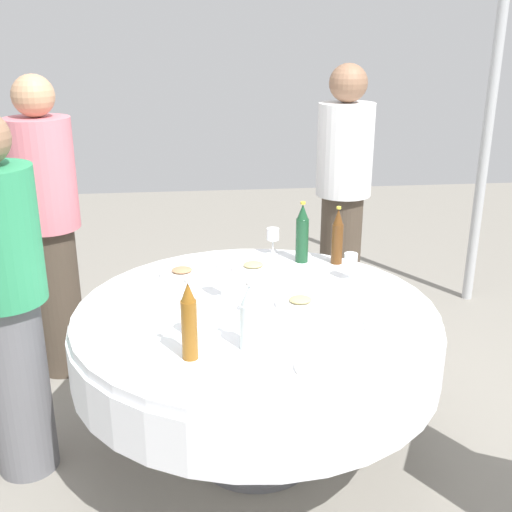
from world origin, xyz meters
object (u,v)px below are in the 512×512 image
Objects in this scene: wine_glass_rear at (223,274)px; plate_front at (182,273)px; dining_table at (256,339)px; person_far at (49,226)px; wine_glass_mid at (195,311)px; plate_south at (300,303)px; plate_near at (253,267)px; bottle_brown_far at (337,237)px; bottle_dark_green_north at (302,234)px; bottle_amber_west at (189,322)px; wine_glass_inner at (273,235)px; wine_glass_south at (257,295)px; plate_outer at (323,367)px; wine_glass_west at (351,262)px; bottle_clear_east at (249,318)px; person_north at (5,297)px; person_east at (343,196)px.

wine_glass_rear reaches higher than plate_front.
dining_table is 1.39m from person_far.
dining_table is 10.64× the size of wine_glass_mid.
plate_south is 0.47m from plate_near.
plate_south is at bearing 60.98° from bottle_brown_far.
bottle_dark_green_north is (0.17, -0.04, 0.01)m from bottle_brown_far.
bottle_amber_west is at bearing 82.96° from wine_glass_mid.
wine_glass_mid is at bearing 64.81° from wine_glass_inner.
plate_outer is (-0.18, 0.46, -0.09)m from wine_glass_south.
wine_glass_inner is at bearing -50.57° from wine_glass_west.
bottle_clear_east is 1.04m from person_north.
plate_outer is 1.33m from person_north.
wine_glass_rear is 0.80× the size of plate_outer.
wine_glass_mid reaches higher than wine_glass_inner.
wine_glass_rear is at bearing -97.58° from person_east.
dining_table is 0.42m from wine_glass_mid.
wine_glass_rear is 0.10× the size of person_east.
bottle_brown_far is at bearing -132.47° from dining_table.
bottle_clear_east is at bearing 83.07° from plate_near.
plate_near is at bearing -81.55° from plate_outer.
bottle_amber_west reaches higher than dining_table.
bottle_brown_far is 1.86× the size of wine_glass_rear.
wine_glass_west is 0.90m from wine_glass_mid.
dining_table is 12.09× the size of wine_glass_west.
bottle_clear_east is 1.04m from wine_glass_inner.
wine_glass_mid is at bearing 40.04° from dining_table.
bottle_brown_far is at bearing -121.85° from bottle_clear_east.
dining_table is at bearing -125.77° from bottle_amber_west.
plate_outer is at bearing 143.30° from bottle_clear_east.
wine_glass_rear is 0.74m from plate_outer.
plate_near is at bearing -94.48° from dining_table.
person_north reaches higher than wine_glass_rear.
wine_glass_inner is 0.76m from wine_glass_south.
person_east is at bearing -128.09° from plate_near.
bottle_amber_west reaches higher than wine_glass_inner.
bottle_dark_green_north is at bearing -13.98° from bottle_brown_far.
wine_glass_south is (-0.13, 0.21, -0.02)m from wine_glass_rear.
wine_glass_rear is at bearing -81.55° from bottle_clear_east.
person_far reaches higher than wine_glass_inner.
bottle_amber_west is (0.75, 0.90, 0.01)m from bottle_brown_far.
bottle_brown_far is 1.11× the size of bottle_clear_east.
wine_glass_rear is 1.40m from person_east.
wine_glass_inner is at bearing -115.19° from wine_glass_mid.
person_far is at bearing -59.88° from bottle_amber_west.
person_north is at bearing -17.42° from wine_glass_mid.
bottle_dark_green_north is 0.19× the size of person_east.
bottle_dark_green_north is 0.95m from wine_glass_mid.
wine_glass_west is 0.60× the size of plate_front.
dining_table is at bearing 132.86° from wine_glass_rear.
wine_glass_west is at bearing -136.97° from plate_south.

